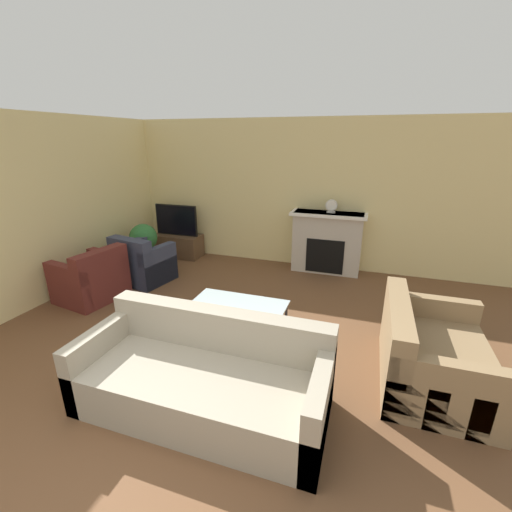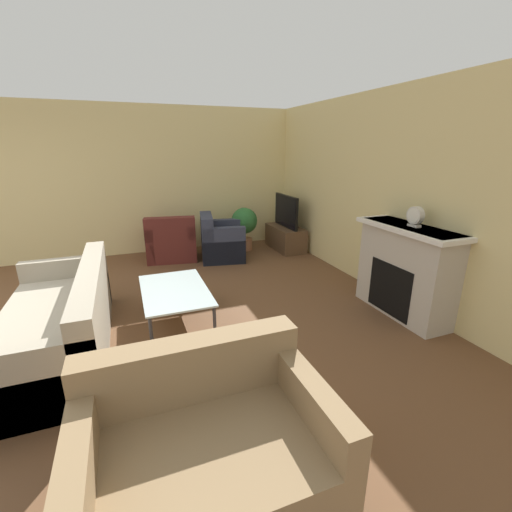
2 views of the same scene
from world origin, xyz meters
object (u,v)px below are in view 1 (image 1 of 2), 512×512
object	(u,v)px
coffee_table	(236,309)
couch_loveseat	(430,356)
armchair_by_window	(92,281)
tv	(176,220)
couch_sectional	(205,379)
mantel_clock	(331,206)
armchair_accent	(143,265)
potted_plant	(144,241)

from	to	relation	value
coffee_table	couch_loveseat	bearing A→B (deg)	-3.66
couch_loveseat	armchair_by_window	bearing A→B (deg)	84.59
tv	armchair_by_window	world-z (taller)	tv
couch_sectional	mantel_clock	distance (m)	3.94
couch_sectional	armchair_accent	distance (m)	3.25
couch_sectional	armchair_by_window	distance (m)	3.00
tv	coffee_table	xyz separation A→B (m)	(2.31, -2.51, -0.37)
armchair_by_window	mantel_clock	bearing A→B (deg)	134.66
armchair_by_window	mantel_clock	world-z (taller)	mantel_clock
armchair_by_window	couch_sectional	bearing A→B (deg)	70.03
armchair_accent	couch_sectional	bearing A→B (deg)	146.01
couch_loveseat	coffee_table	xyz separation A→B (m)	(-2.13, 0.14, 0.11)
couch_sectional	armchair_by_window	size ratio (longest dim) A/B	2.30
armchair_accent	potted_plant	size ratio (longest dim) A/B	1.11
armchair_accent	potted_plant	world-z (taller)	potted_plant
armchair_by_window	coffee_table	distance (m)	2.50
tv	potted_plant	distance (m)	0.86
couch_loveseat	coffee_table	world-z (taller)	couch_loveseat
couch_loveseat	armchair_by_window	world-z (taller)	same
couch_loveseat	couch_sectional	bearing A→B (deg)	117.16
potted_plant	mantel_clock	size ratio (longest dim) A/B	3.62
armchair_accent	potted_plant	bearing A→B (deg)	-46.71
mantel_clock	tv	bearing A→B (deg)	-177.86
couch_loveseat	coffee_table	size ratio (longest dim) A/B	1.20
couch_loveseat	armchair_accent	size ratio (longest dim) A/B	1.50
tv	couch_loveseat	distance (m)	5.19
coffee_table	armchair_by_window	bearing A→B (deg)	173.10
armchair_by_window	potted_plant	distance (m)	1.45
couch_sectional	couch_loveseat	distance (m)	2.23
coffee_table	potted_plant	size ratio (longest dim) A/B	1.39
couch_loveseat	mantel_clock	size ratio (longest dim) A/B	6.04
armchair_by_window	mantel_clock	size ratio (longest dim) A/B	4.17
couch_loveseat	potted_plant	world-z (taller)	potted_plant
coffee_table	tv	bearing A→B (deg)	132.57
armchair_by_window	armchair_accent	bearing A→B (deg)	168.68
couch_sectional	coffee_table	xyz separation A→B (m)	(-0.15, 1.15, 0.11)
couch_loveseat	mantel_clock	distance (m)	3.22
couch_loveseat	armchair_by_window	xyz separation A→B (m)	(-4.61, 0.44, 0.01)
couch_loveseat	armchair_by_window	distance (m)	4.63
armchair_by_window	coffee_table	size ratio (longest dim) A/B	0.83
couch_sectional	potted_plant	distance (m)	3.96
tv	couch_loveseat	xyz separation A→B (m)	(4.44, -2.65, -0.48)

